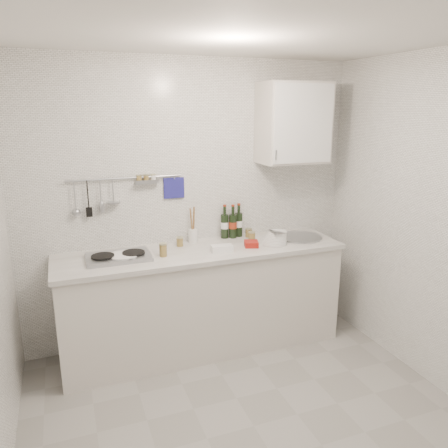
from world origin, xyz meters
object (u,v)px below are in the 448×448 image
object	(u,v)px
wine_bottles	(232,221)
utensil_crock	(193,234)
plate_stack_sink	(276,238)
plate_stack_hob	(123,257)
wall_cabinet	(294,123)

from	to	relation	value
wine_bottles	utensil_crock	size ratio (longest dim) A/B	0.95
plate_stack_sink	utensil_crock	distance (m)	0.74
wine_bottles	utensil_crock	bearing A→B (deg)	-176.94
plate_stack_hob	plate_stack_sink	world-z (taller)	plate_stack_sink
utensil_crock	plate_stack_sink	bearing A→B (deg)	-23.72
wall_cabinet	plate_stack_sink	world-z (taller)	wall_cabinet
plate_stack_sink	wine_bottles	size ratio (longest dim) A/B	0.75
utensil_crock	wine_bottles	bearing A→B (deg)	3.06
wall_cabinet	wine_bottles	world-z (taller)	wall_cabinet
wall_cabinet	utensil_crock	world-z (taller)	wall_cabinet
utensil_crock	wall_cabinet	bearing A→B (deg)	-6.30
wall_cabinet	plate_stack_sink	xyz separation A→B (m)	(-0.24, -0.20, -0.98)
wall_cabinet	utensil_crock	bearing A→B (deg)	173.70
plate_stack_hob	wine_bottles	distance (m)	1.07
wine_bottles	utensil_crock	world-z (taller)	utensil_crock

